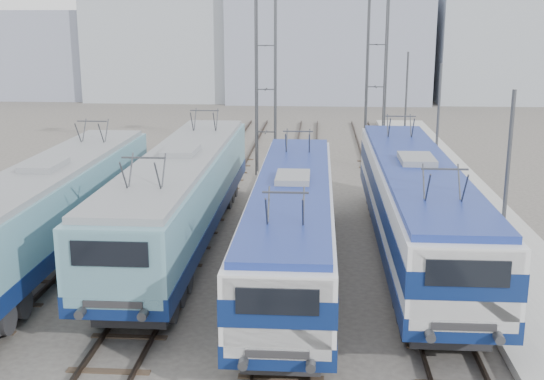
% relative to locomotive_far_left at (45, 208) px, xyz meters
% --- Properties ---
extents(ground, '(160.00, 160.00, 0.00)m').
position_rel_locomotive_far_left_xyz_m(ground, '(6.75, -5.44, -2.27)').
color(ground, '#514C47').
extents(platform, '(4.00, 70.00, 0.30)m').
position_rel_locomotive_far_left_xyz_m(platform, '(16.95, 2.56, -2.12)').
color(platform, '#9E9E99').
rests_on(platform, ground).
extents(locomotive_far_left, '(2.88, 18.22, 3.43)m').
position_rel_locomotive_far_left_xyz_m(locomotive_far_left, '(0.00, 0.00, 0.00)').
color(locomotive_far_left, '#0B1C4D').
rests_on(locomotive_far_left, ground).
extents(locomotive_center_left, '(2.99, 18.88, 3.55)m').
position_rel_locomotive_far_left_xyz_m(locomotive_center_left, '(4.50, 2.46, 0.08)').
color(locomotive_center_left, '#0B1C4D').
rests_on(locomotive_center_left, ground).
extents(locomotive_center_right, '(2.75, 17.35, 3.26)m').
position_rel_locomotive_far_left_xyz_m(locomotive_center_right, '(9.00, -0.50, -0.05)').
color(locomotive_center_right, '#0B1C4D').
rests_on(locomotive_center_right, ground).
extents(locomotive_far_right, '(2.95, 18.65, 3.51)m').
position_rel_locomotive_far_left_xyz_m(locomotive_far_right, '(13.50, 1.69, 0.11)').
color(locomotive_far_right, '#0B1C4D').
rests_on(locomotive_far_right, ground).
extents(catenary_tower_west, '(4.50, 1.20, 12.00)m').
position_rel_locomotive_far_left_xyz_m(catenary_tower_west, '(6.75, 16.56, 4.37)').
color(catenary_tower_west, '#3F4247').
rests_on(catenary_tower_west, ground).
extents(catenary_tower_east, '(4.50, 1.20, 12.00)m').
position_rel_locomotive_far_left_xyz_m(catenary_tower_east, '(13.25, 18.56, 4.37)').
color(catenary_tower_east, '#3F4247').
rests_on(catenary_tower_east, ground).
extents(mast_front, '(0.12, 0.12, 7.00)m').
position_rel_locomotive_far_left_xyz_m(mast_front, '(15.35, -3.44, 1.23)').
color(mast_front, '#3F4247').
rests_on(mast_front, ground).
extents(mast_mid, '(0.12, 0.12, 7.00)m').
position_rel_locomotive_far_left_xyz_m(mast_mid, '(15.35, 8.56, 1.23)').
color(mast_mid, '#3F4247').
rests_on(mast_mid, ground).
extents(mast_rear, '(0.12, 0.12, 7.00)m').
position_rel_locomotive_far_left_xyz_m(mast_rear, '(15.35, 20.56, 1.23)').
color(mast_rear, '#3F4247').
rests_on(mast_rear, ground).
extents(building_west, '(18.00, 12.00, 14.00)m').
position_rel_locomotive_far_left_xyz_m(building_west, '(-7.25, 56.56, 4.73)').
color(building_west, '#9BA3AC').
rests_on(building_west, ground).
extents(building_center, '(22.00, 14.00, 18.00)m').
position_rel_locomotive_far_left_xyz_m(building_center, '(10.75, 56.56, 6.73)').
color(building_center, '#878EA4').
rests_on(building_center, ground).
extents(building_east, '(16.00, 12.00, 12.00)m').
position_rel_locomotive_far_left_xyz_m(building_east, '(30.75, 56.56, 3.73)').
color(building_east, '#9BA3AC').
rests_on(building_east, ground).
extents(building_far_west, '(14.00, 10.00, 10.00)m').
position_rel_locomotive_far_left_xyz_m(building_far_west, '(-23.25, 56.56, 2.73)').
color(building_far_west, '#878EA4').
rests_on(building_far_west, ground).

